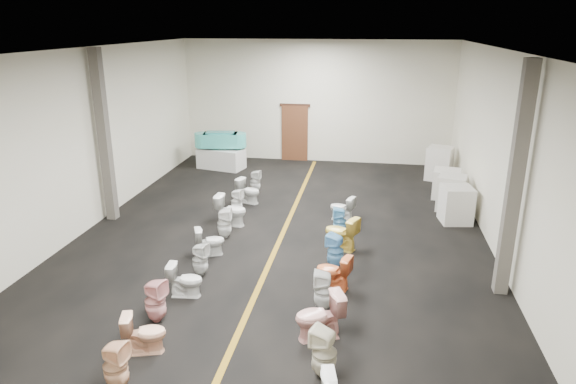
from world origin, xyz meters
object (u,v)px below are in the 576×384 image
appliance_crate_a (456,205)px  toilet_left_5 (200,260)px  appliance_crate_d (439,163)px  toilet_left_4 (185,280)px  toilet_right_4 (323,291)px  toilet_right_9 (342,208)px  toilet_left_11 (255,181)px  toilet_right_7 (341,233)px  toilet_right_2 (324,353)px  display_table (221,158)px  appliance_crate_b (451,193)px  toilet_left_10 (249,191)px  bathtub (220,139)px  toilet_left_1 (116,366)px  toilet_left_7 (224,223)px  toilet_right_6 (335,251)px  toilet_left_8 (231,210)px  toilet_right_5 (333,272)px  toilet_right_8 (340,221)px  appliance_crate_c (446,184)px  toilet_right_3 (319,317)px  toilet_left_6 (210,241)px  toilet_left_9 (237,201)px  toilet_left_2 (145,333)px  toilet_left_3 (155,301)px

appliance_crate_a → toilet_left_5: 7.00m
appliance_crate_a → appliance_crate_d: 3.96m
toilet_left_4 → toilet_right_4: 2.69m
toilet_left_4 → toilet_right_9: (2.73, 4.53, 0.00)m
appliance_crate_a → toilet_left_11: size_ratio=1.38×
toilet_left_11 → toilet_right_7: 4.79m
toilet_left_5 → toilet_right_2: size_ratio=0.87×
display_table → appliance_crate_b: 8.29m
appliance_crate_d → toilet_left_10: (-5.80, -3.36, -0.20)m
bathtub → toilet_left_1: bearing=-89.3°
toilet_left_5 → toilet_left_7: (-0.05, 1.99, 0.02)m
toilet_right_6 → toilet_right_7: (0.06, 1.00, 0.02)m
toilet_left_8 → toilet_right_9: toilet_left_8 is taller
toilet_right_5 → toilet_right_8: bearing=-163.0°
appliance_crate_c → toilet_right_3: size_ratio=1.05×
appliance_crate_b → toilet_right_3: bearing=-113.8°
toilet_right_4 → toilet_right_5: 0.85m
appliance_crate_c → toilet_left_8: appliance_crate_c is taller
display_table → toilet_left_6: 7.39m
toilet_left_7 → toilet_right_5: size_ratio=1.05×
toilet_left_1 → toilet_right_5: toilet_left_1 is taller
appliance_crate_c → toilet_left_9: size_ratio=1.26×
appliance_crate_a → toilet_left_11: appliance_crate_a is taller
toilet_right_5 → display_table: bearing=-134.4°
appliance_crate_a → toilet_left_6: size_ratio=1.46×
toilet_left_6 → toilet_left_11: size_ratio=0.94×
bathtub → toilet_left_1: 11.91m
toilet_left_2 → toilet_left_6: toilet_left_2 is taller
toilet_left_9 → bathtub: bearing=32.4°
appliance_crate_c → toilet_left_6: (-5.82, -5.06, -0.10)m
toilet_left_9 → toilet_right_7: bearing=-111.9°
toilet_left_3 → toilet_right_5: 3.46m
appliance_crate_a → toilet_right_4: size_ratio=1.25×
toilet_left_10 → appliance_crate_b: bearing=-68.1°
appliance_crate_b → toilet_right_9: bearing=-156.2°
toilet_left_3 → appliance_crate_b: bearing=-28.5°
toilet_left_4 → toilet_right_6: 3.24m
toilet_left_3 → toilet_right_9: 6.21m
toilet_left_3 → toilet_left_8: (0.10, 4.65, 0.00)m
toilet_left_4 → toilet_left_6: (-0.10, 1.86, -0.00)m
toilet_left_8 → toilet_right_8: size_ratio=1.14×
toilet_left_5 → toilet_right_8: (2.73, 2.65, 0.00)m
toilet_right_6 → toilet_right_7: size_ratio=0.96×
toilet_right_8 → toilet_left_10: bearing=-130.7°
appliance_crate_b → toilet_right_5: bearing=-119.9°
toilet_left_7 → toilet_left_11: toilet_left_7 is taller
toilet_right_5 → toilet_right_8: size_ratio=1.00×
toilet_left_5 → toilet_right_3: 3.28m
toilet_left_4 → toilet_right_5: bearing=-80.1°
appliance_crate_a → toilet_left_5: appliance_crate_a is taller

